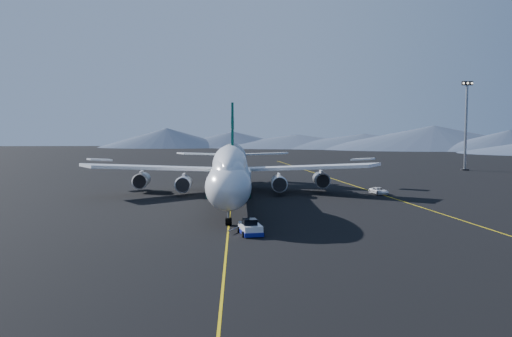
{
  "coord_description": "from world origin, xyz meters",
  "views": [
    {
      "loc": [
        1.41,
        -106.49,
        14.56
      ],
      "look_at": [
        4.69,
        -0.76,
        6.0
      ],
      "focal_mm": 40.0,
      "sensor_mm": 36.0,
      "label": 1
    }
  ],
  "objects_px": {
    "pushback_tug": "(250,229)",
    "service_van": "(379,191)",
    "boeing_747": "(231,169)",
    "floodlight_mast": "(466,125)"
  },
  "relations": [
    {
      "from": "pushback_tug",
      "to": "service_van",
      "type": "xyz_separation_m",
      "value": [
        27.04,
        41.05,
        0.01
      ]
    },
    {
      "from": "boeing_747",
      "to": "service_van",
      "type": "xyz_separation_m",
      "value": [
        30.0,
        7.77,
        -5.12
      ]
    },
    {
      "from": "pushback_tug",
      "to": "floodlight_mast",
      "type": "height_order",
      "value": "floodlight_mast"
    },
    {
      "from": "pushback_tug",
      "to": "service_van",
      "type": "relative_size",
      "value": 1.08
    },
    {
      "from": "boeing_747",
      "to": "service_van",
      "type": "relative_size",
      "value": 14.58
    },
    {
      "from": "boeing_747",
      "to": "service_van",
      "type": "distance_m",
      "value": 31.41
    },
    {
      "from": "boeing_747",
      "to": "pushback_tug",
      "type": "relative_size",
      "value": 13.56
    },
    {
      "from": "boeing_747",
      "to": "floodlight_mast",
      "type": "xyz_separation_m",
      "value": [
        70.5,
        64.63,
        7.86
      ]
    },
    {
      "from": "pushback_tug",
      "to": "service_van",
      "type": "height_order",
      "value": "pushback_tug"
    },
    {
      "from": "pushback_tug",
      "to": "floodlight_mast",
      "type": "bearing_deg",
      "value": 45.0
    }
  ]
}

